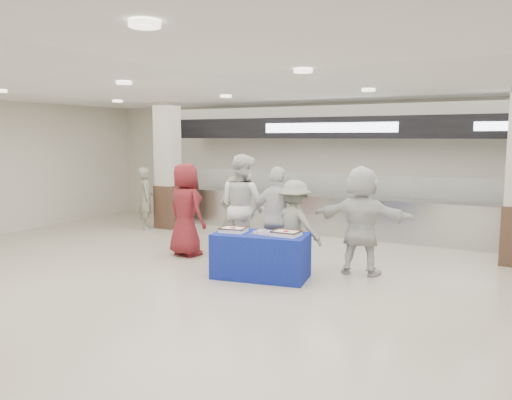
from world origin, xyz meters
The scene contains 14 objects.
ground centered at (0.00, 0.00, 0.00)m, with size 14.00×14.00×0.00m, color beige.
serving_line centered at (0.00, 5.40, 1.16)m, with size 8.70×0.85×2.80m.
column_left centered at (-4.00, 4.20, 1.53)m, with size 0.55×0.55×3.20m.
display_table centered at (0.26, 1.22, 0.38)m, with size 1.55×0.78×0.75m, color navy.
sheet_cake_left centered at (-0.21, 1.12, 0.80)m, with size 0.47×0.39×0.09m.
sheet_cake_right centered at (0.70, 1.26, 0.80)m, with size 0.44×0.34×0.09m.
cupcake_tray centered at (0.31, 1.20, 0.78)m, with size 0.37×0.29×0.06m.
civilian_maroon centered at (-1.78, 1.92, 0.92)m, with size 0.90×0.58×1.84m, color maroon.
soldier_a centered at (-0.88, 2.25, 0.80)m, with size 0.58×0.38×1.59m, color gray.
chef_tall centered at (-0.68, 2.27, 1.01)m, with size 0.98×0.76×2.01m, color white.
chef_short centered at (0.26, 1.86, 0.91)m, with size 1.07×0.45×1.82m, color white.
soldier_b centered at (0.58, 1.86, 0.80)m, with size 1.03×0.59×1.60m, color gray.
civilian_white centered at (1.66, 2.23, 0.93)m, with size 1.73×0.55×1.86m, color silver.
soldier_bg centered at (-4.37, 3.75, 0.79)m, with size 0.57×0.38×1.58m, color gray.
Camera 1 is at (4.03, -5.97, 2.35)m, focal length 35.00 mm.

